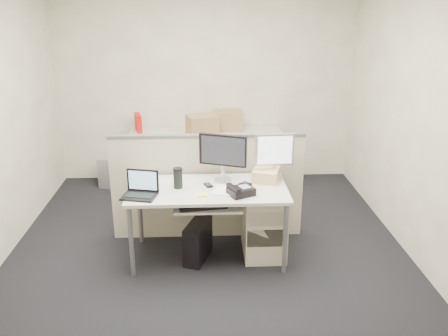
{
  "coord_description": "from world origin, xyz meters",
  "views": [
    {
      "loc": [
        -0.03,
        -4.15,
        2.43
      ],
      "look_at": [
        0.16,
        0.15,
        0.87
      ],
      "focal_mm": 38.0,
      "sensor_mm": 36.0,
      "label": 1
    }
  ],
  "objects_px": {
    "desk": "(208,194)",
    "monitor_main": "(223,158)",
    "laptop": "(139,186)",
    "desk_phone": "(241,191)"
  },
  "relations": [
    {
      "from": "monitor_main",
      "to": "laptop",
      "type": "bearing_deg",
      "value": -134.58
    },
    {
      "from": "desk_phone",
      "to": "monitor_main",
      "type": "bearing_deg",
      "value": 86.43
    },
    {
      "from": "desk",
      "to": "laptop",
      "type": "xyz_separation_m",
      "value": [
        -0.62,
        -0.19,
        0.18
      ]
    },
    {
      "from": "desk",
      "to": "desk_phone",
      "type": "relative_size",
      "value": 6.9
    },
    {
      "from": "desk",
      "to": "monitor_main",
      "type": "xyz_separation_m",
      "value": [
        0.15,
        0.18,
        0.3
      ]
    },
    {
      "from": "desk",
      "to": "monitor_main",
      "type": "distance_m",
      "value": 0.38
    },
    {
      "from": "desk",
      "to": "laptop",
      "type": "distance_m",
      "value": 0.67
    },
    {
      "from": "desk",
      "to": "laptop",
      "type": "bearing_deg",
      "value": -162.93
    },
    {
      "from": "laptop",
      "to": "desk_phone",
      "type": "xyz_separation_m",
      "value": [
        0.92,
        0.01,
        -0.08
      ]
    },
    {
      "from": "monitor_main",
      "to": "desk",
      "type": "bearing_deg",
      "value": -110.07
    }
  ]
}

